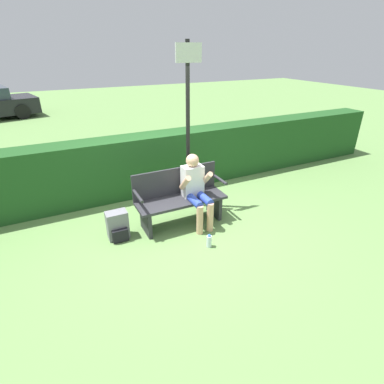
{
  "coord_description": "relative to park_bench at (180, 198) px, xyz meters",
  "views": [
    {
      "loc": [
        -1.8,
        -4.08,
        2.77
      ],
      "look_at": [
        0.15,
        -0.1,
        0.61
      ],
      "focal_mm": 28.0,
      "sensor_mm": 36.0,
      "label": 1
    }
  ],
  "objects": [
    {
      "name": "signpost",
      "position": [
        0.4,
        0.48,
        1.19
      ],
      "size": [
        0.44,
        0.09,
        2.88
      ],
      "color": "black",
      "rests_on": "ground"
    },
    {
      "name": "water_bottle",
      "position": [
        0.09,
        -0.87,
        -0.37
      ],
      "size": [
        0.08,
        0.08,
        0.21
      ],
      "color": "silver",
      "rests_on": "ground"
    },
    {
      "name": "backpack",
      "position": [
        -1.09,
        -0.02,
        -0.25
      ],
      "size": [
        0.33,
        0.28,
        0.46
      ],
      "color": "slate",
      "rests_on": "ground"
    },
    {
      "name": "park_bench",
      "position": [
        0.0,
        0.0,
        0.0
      ],
      "size": [
        1.52,
        0.51,
        0.94
      ],
      "color": "#2D2D33",
      "rests_on": "ground"
    },
    {
      "name": "person_seated",
      "position": [
        0.23,
        -0.14,
        0.2
      ],
      "size": [
        0.48,
        0.63,
        1.21
      ],
      "color": "silver",
      "rests_on": "ground"
    },
    {
      "name": "hedge_back",
      "position": [
        0.0,
        1.46,
        0.13
      ],
      "size": [
        12.0,
        0.58,
        1.2
      ],
      "color": "#1E4C1E",
      "rests_on": "ground"
    },
    {
      "name": "ground_plane",
      "position": [
        0.0,
        -0.07,
        -0.47
      ],
      "size": [
        40.0,
        40.0,
        0.0
      ],
      "primitive_type": "plane",
      "color": "#668E4C"
    }
  ]
}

